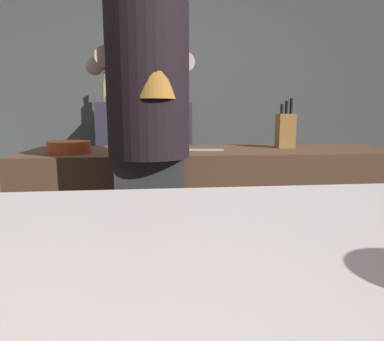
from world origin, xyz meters
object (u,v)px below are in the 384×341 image
Objects in this scene: bottle_vinegar at (173,92)px; bottle_olive_oil at (106,91)px; mixing_bowl at (68,147)px; bottle_soy at (117,93)px; chefs_knife at (201,150)px; bartender at (149,137)px; bottle_hot_sauce at (128,91)px; knife_block at (285,130)px.

bottle_olive_oil is at bearing -175.09° from bottle_vinegar.
mixing_bowl is at bearing -90.36° from bottle_olive_oil.
mixing_bowl is 1.36m from bottle_soy.
mixing_bowl reaches higher than chefs_knife.
bottle_olive_oil is 0.62m from bottle_vinegar.
bartender is at bearing -76.98° from bottle_olive_oil.
bottle_hot_sauce reaches higher than mixing_bowl.
bottle_olive_oil reaches higher than mixing_bowl.
bartender is 6.16× the size of knife_block.
bottle_soy is at bearing -44.35° from bottle_olive_oil.
bottle_vinegar is at bearing 66.80° from mixing_bowl.
knife_block is 1.23m from mixing_bowl.
knife_block reaches higher than chefs_knife.
bottle_olive_oil is (-0.41, 1.77, 0.30)m from bartender.
bottle_hot_sauce reaches higher than chefs_knife.
bartender is 1.68m from bottle_hot_sauce.
bottle_olive_oil is at bearing 89.64° from mixing_bowl.
bottle_vinegar reaches higher than chefs_knife.
mixing_bowl is 1.35m from bottle_hot_sauce.
bottle_vinegar is at bearing -23.04° from bartender.
chefs_knife is at bearing -63.28° from bottle_olive_oil.
bottle_olive_oil is (-0.69, 1.37, 0.40)m from chefs_knife.
bartender reaches higher than mixing_bowl.
bottle_vinegar is 0.45m from bottle_hot_sauce.
bartender is at bearing -96.50° from bottle_vinegar.
bartender is 6.58× the size of bottle_vinegar.
bartender is 7.20× the size of bottle_hot_sauce.
bottle_olive_oil is 0.25m from bottle_hot_sauce.
bottle_olive_oil is at bearing 133.73° from knife_block.
bottle_hot_sauce is (-0.48, 1.24, 0.39)m from chefs_knife.
bottle_olive_oil reaches higher than bottle_vinegar.
knife_block is at bearing -73.70° from bartender.
mixing_bowl is at bearing -95.12° from bottle_soy.
knife_block is at bearing -65.91° from bottle_vinegar.
bottle_olive_oil is at bearing 148.08° from bottle_hot_sauce.
bottle_soy is at bearing 166.54° from bottle_hot_sauce.
mixing_bowl is at bearing 32.48° from bartender.
bottle_olive_oil is (-1.20, 1.26, 0.30)m from knife_block.
bottle_vinegar is (0.51, 0.16, 0.02)m from bottle_soy.
bartender is 8.41× the size of bottle_soy.
chefs_knife is at bearing -87.17° from bottle_vinegar.
bottle_soy reaches higher than mixing_bowl.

